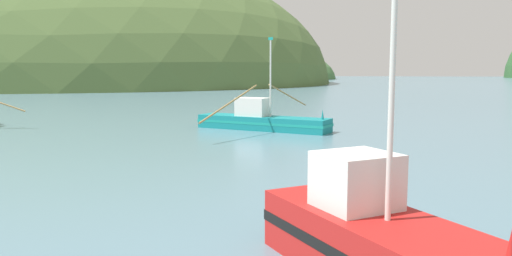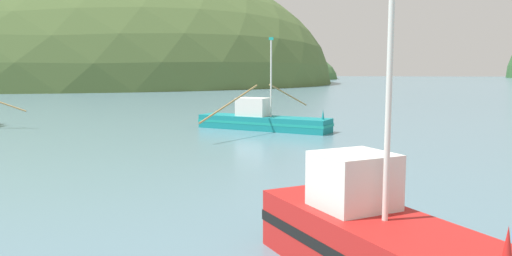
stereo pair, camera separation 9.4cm
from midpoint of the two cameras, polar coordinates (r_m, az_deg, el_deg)
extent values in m
ellipsoid|color=#386633|center=(262.69, -25.06, 5.28)|extent=(214.98, 171.98, 69.90)
ellipsoid|color=#47703D|center=(224.91, -7.64, 5.70)|extent=(131.35, 105.08, 39.50)
ellipsoid|color=#516B38|center=(171.80, -23.15, 4.85)|extent=(180.59, 144.47, 83.36)
cube|color=red|center=(10.90, 14.28, -13.62)|extent=(5.39, 6.48, 1.41)
cube|color=black|center=(10.87, 14.29, -13.27)|extent=(5.45, 6.55, 0.25)
cone|color=red|center=(8.68, 27.37, -12.19)|extent=(0.28, 0.28, 0.70)
cube|color=silver|center=(11.19, 11.49, -5.96)|extent=(2.16, 2.13, 1.23)
cylinder|color=silver|center=(10.11, 15.45, 6.10)|extent=(0.12, 0.12, 5.96)
cube|color=#147F84|center=(36.21, 0.93, 0.57)|extent=(10.17, 5.39, 0.99)
cube|color=teal|center=(36.21, 0.93, 0.65)|extent=(10.27, 5.45, 0.18)
cone|color=#147F84|center=(34.28, 7.84, 1.57)|extent=(0.26, 0.26, 0.70)
cube|color=silver|center=(36.48, -0.22, 2.46)|extent=(2.68, 2.25, 1.34)
cylinder|color=silver|center=(35.72, 1.83, 5.70)|extent=(0.12, 0.12, 5.50)
cube|color=teal|center=(35.78, 1.85, 10.30)|extent=(0.35, 0.15, 0.20)
cylinder|color=#997F4C|center=(40.23, 3.95, 3.76)|extent=(2.57, 6.83, 2.11)
cylinder|color=#997F4C|center=(32.01, -2.85, 2.96)|extent=(2.57, 6.83, 2.11)
cylinder|color=#997F4C|center=(41.29, -27.46, 2.66)|extent=(3.79, 0.74, 1.46)
camera|label=1|loc=(0.05, -89.89, 0.01)|focal=34.57mm
camera|label=2|loc=(0.05, 90.11, -0.01)|focal=34.57mm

